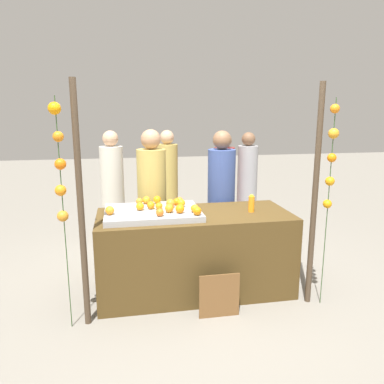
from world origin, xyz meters
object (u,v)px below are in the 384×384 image
(orange_1, at_px, (170,203))
(vendor_right, at_px, (221,203))
(stall_counter, at_px, (195,252))
(vendor_left, at_px, (152,206))
(chalkboard_sign, at_px, (219,296))
(juice_bottle, at_px, (251,204))
(orange_0, at_px, (140,206))

(orange_1, xyz_separation_m, vendor_right, (0.71, 0.60, -0.18))
(stall_counter, height_order, vendor_left, vendor_left)
(orange_1, bearing_deg, chalkboard_sign, -60.31)
(juice_bottle, distance_m, vendor_right, 0.74)
(orange_0, xyz_separation_m, juice_bottle, (1.17, -0.06, -0.01))
(stall_counter, distance_m, chalkboard_sign, 0.64)
(orange_0, distance_m, chalkboard_sign, 1.18)
(stall_counter, bearing_deg, chalkboard_sign, -78.23)
(vendor_left, height_order, vendor_right, vendor_left)
(stall_counter, distance_m, vendor_left, 0.84)
(stall_counter, xyz_separation_m, juice_bottle, (0.61, -0.04, 0.52))
(stall_counter, xyz_separation_m, chalkboard_sign, (0.12, -0.58, -0.22))
(juice_bottle, distance_m, chalkboard_sign, 1.04)
(stall_counter, height_order, juice_bottle, juice_bottle)
(orange_0, height_order, vendor_left, vendor_left)
(orange_0, bearing_deg, vendor_left, 74.66)
(orange_0, distance_m, orange_1, 0.32)
(orange_0, height_order, vendor_right, vendor_right)
(stall_counter, bearing_deg, vendor_right, 55.02)
(orange_0, height_order, orange_1, orange_1)
(stall_counter, xyz_separation_m, vendor_left, (-0.39, 0.65, 0.36))
(vendor_left, bearing_deg, orange_0, -105.34)
(orange_0, xyz_separation_m, vendor_right, (1.03, 0.65, -0.18))
(orange_0, distance_m, vendor_right, 1.23)
(vendor_left, bearing_deg, chalkboard_sign, -67.36)
(juice_bottle, xyz_separation_m, vendor_left, (-1.00, 0.69, -0.15))
(chalkboard_sign, bearing_deg, juice_bottle, 48.22)
(orange_0, bearing_deg, juice_bottle, -2.83)
(orange_1, bearing_deg, vendor_left, 103.94)
(stall_counter, xyz_separation_m, orange_0, (-0.56, 0.02, 0.53))
(vendor_right, bearing_deg, vendor_left, -178.68)
(orange_0, height_order, chalkboard_sign, orange_0)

